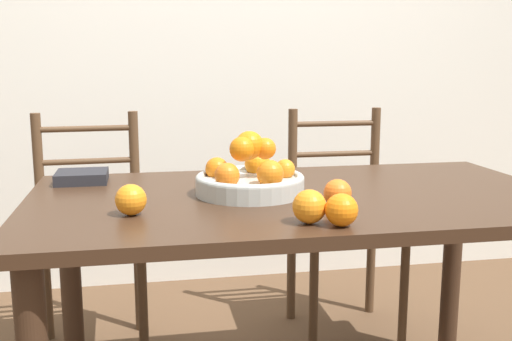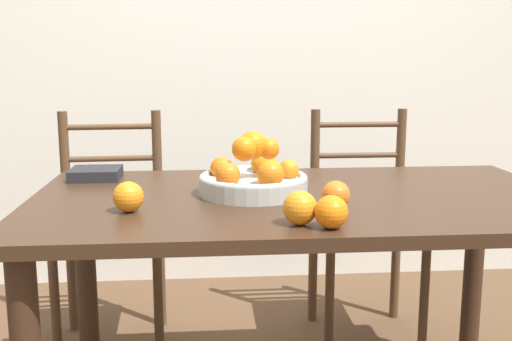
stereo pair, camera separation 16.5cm
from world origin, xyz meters
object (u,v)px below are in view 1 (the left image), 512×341
object	(u,v)px
chair_right	(343,223)
orange_loose_2	(131,200)
orange_loose_1	(342,210)
chair_left	(89,236)
fruit_bowl	(250,177)
orange_loose_3	(309,207)
orange_loose_0	(337,193)
book_stack	(82,177)

from	to	relation	value
chair_right	orange_loose_2	bearing A→B (deg)	-135.46
orange_loose_1	chair_left	bearing A→B (deg)	122.85
chair_left	fruit_bowl	bearing A→B (deg)	-54.46
chair_left	orange_loose_3	bearing A→B (deg)	-61.54
orange_loose_0	orange_loose_3	size ratio (longest dim) A/B	0.91
orange_loose_2	orange_loose_1	bearing A→B (deg)	-22.01
orange_loose_0	book_stack	bearing A→B (deg)	146.31
chair_left	book_stack	distance (m)	0.51
orange_loose_0	orange_loose_1	xyz separation A→B (m)	(-0.05, -0.18, 0.00)
fruit_bowl	chair_left	xyz separation A→B (m)	(-0.53, 0.67, -0.35)
orange_loose_2	chair_left	world-z (taller)	chair_left
orange_loose_3	chair_right	world-z (taller)	chair_right
fruit_bowl	orange_loose_2	bearing A→B (deg)	-151.89
orange_loose_0	orange_loose_1	distance (m)	0.19
orange_loose_1	book_stack	xyz separation A→B (m)	(-0.65, 0.65, -0.02)
chair_right	book_stack	bearing A→B (deg)	-158.93
chair_left	book_stack	size ratio (longest dim) A/B	5.93
fruit_bowl	orange_loose_3	size ratio (longest dim) A/B	3.85
fruit_bowl	orange_loose_3	bearing A→B (deg)	-76.24
orange_loose_2	chair_right	world-z (taller)	chair_right
orange_loose_0	chair_right	xyz separation A→B (m)	(0.32, 0.87, -0.34)
chair_right	book_stack	world-z (taller)	chair_right
fruit_bowl	orange_loose_2	size ratio (longest dim) A/B	4.00
orange_loose_3	book_stack	size ratio (longest dim) A/B	0.51
book_stack	orange_loose_1	bearing A→B (deg)	-44.97
fruit_bowl	orange_loose_1	size ratio (longest dim) A/B	4.03
orange_loose_0	book_stack	world-z (taller)	orange_loose_0
orange_loose_0	book_stack	distance (m)	0.85
chair_right	orange_loose_1	bearing A→B (deg)	-109.56
fruit_bowl	orange_loose_3	world-z (taller)	fruit_bowl
orange_loose_2	orange_loose_3	size ratio (longest dim) A/B	0.96
orange_loose_0	orange_loose_2	xyz separation A→B (m)	(-0.54, 0.02, 0.00)
fruit_bowl	book_stack	world-z (taller)	fruit_bowl
orange_loose_0	orange_loose_2	world-z (taller)	orange_loose_2
orange_loose_0	chair_right	size ratio (longest dim) A/B	0.08
orange_loose_1	orange_loose_3	size ratio (longest dim) A/B	0.96
orange_loose_0	orange_loose_3	world-z (taller)	orange_loose_3
orange_loose_1	orange_loose_3	bearing A→B (deg)	150.17
orange_loose_2	chair_right	bearing A→B (deg)	44.57
chair_right	chair_left	bearing A→B (deg)	179.97
orange_loose_0	orange_loose_3	distance (m)	0.19
orange_loose_2	fruit_bowl	bearing A→B (deg)	28.11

